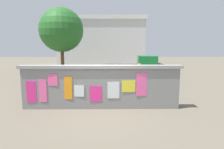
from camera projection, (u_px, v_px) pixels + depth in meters
ground at (105, 77)px, 15.70m from camera, size 60.00×60.00×0.00m
poster_wall at (101, 86)px, 7.65m from camera, size 6.36×0.42×1.73m
auto_rickshaw_truck at (132, 70)px, 12.85m from camera, size 3.72×1.80×1.85m
motorcycle at (57, 85)px, 10.12m from camera, size 1.88×0.63×0.87m
bicycle_near at (96, 88)px, 9.79m from camera, size 1.65×0.63×0.95m
person_walking at (139, 76)px, 9.72m from camera, size 0.36×0.36×1.62m
tree_roadside at (61, 30)px, 17.64m from camera, size 4.01×4.01×5.93m
building_background at (102, 41)px, 26.24m from camera, size 11.39×5.13×6.26m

